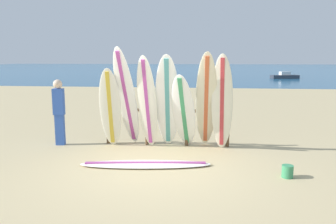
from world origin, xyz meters
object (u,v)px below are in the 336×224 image
(surfboard_leaning_left, at_px, (127,98))
(sand_bucket, at_px, (287,171))
(surfboard_leaning_center, at_px, (167,102))
(surfboard_rack, at_px, (167,119))
(surfboard_lying_on_sand, at_px, (145,164))
(surfboard_leaning_right, at_px, (206,101))
(surfboard_leaning_center_left, at_px, (147,103))
(small_boat_offshore, at_px, (285,76))
(surfboard_leaning_far_left, at_px, (110,108))
(surfboard_leaning_center_right, at_px, (184,112))
(beachgoer_standing, at_px, (59,109))
(surfboard_leaning_far_right, at_px, (222,103))

(surfboard_leaning_left, distance_m, sand_bucket, 4.05)
(surfboard_leaning_left, xyz_separation_m, surfboard_leaning_center, (1.01, -0.03, -0.09))
(surfboard_rack, xyz_separation_m, surfboard_lying_on_sand, (-0.24, -1.71, -0.63))
(surfboard_rack, bearing_deg, surfboard_leaning_right, -16.55)
(surfboard_leaning_center_left, bearing_deg, small_boat_offshore, 71.35)
(surfboard_leaning_center_left, bearing_deg, surfboard_rack, 43.70)
(surfboard_leaning_far_left, xyz_separation_m, sand_bucket, (3.87, -1.72, -0.87))
(surfboard_leaning_far_left, bearing_deg, surfboard_leaning_center, 0.78)
(surfboard_leaning_center_right, distance_m, sand_bucket, 2.81)
(surfboard_leaning_left, relative_size, surfboard_leaning_center, 1.08)
(surfboard_leaning_far_left, relative_size, surfboard_lying_on_sand, 0.72)
(sand_bucket, bearing_deg, surfboard_leaning_right, 130.51)
(beachgoer_standing, height_order, small_boat_offshore, beachgoer_standing)
(surfboard_leaning_far_left, height_order, sand_bucket, surfboard_leaning_far_left)
(surfboard_leaning_center_right, bearing_deg, sand_bucket, -40.12)
(surfboard_leaning_center, xyz_separation_m, surfboard_leaning_right, (0.93, 0.05, 0.03))
(surfboard_lying_on_sand, bearing_deg, surfboard_leaning_far_right, 39.87)
(surfboard_rack, xyz_separation_m, surfboard_leaning_center, (0.06, -0.34, 0.49))
(surfboard_lying_on_sand, bearing_deg, surfboard_leaning_left, 116.92)
(surfboard_leaning_right, xyz_separation_m, surfboard_lying_on_sand, (-1.23, -1.41, -1.15))
(surfboard_leaning_center, distance_m, surfboard_lying_on_sand, 1.79)
(sand_bucket, bearing_deg, beachgoer_standing, 161.02)
(surfboard_leaning_far_left, relative_size, surfboard_leaning_center_left, 0.87)
(surfboard_leaning_left, bearing_deg, surfboard_rack, 18.44)
(surfboard_leaning_center_left, distance_m, surfboard_lying_on_sand, 1.72)
(surfboard_leaning_far_left, height_order, small_boat_offshore, surfboard_leaning_far_left)
(surfboard_leaning_center_right, distance_m, small_boat_offshore, 29.43)
(surfboard_leaning_left, bearing_deg, surfboard_leaning_far_left, -173.28)
(beachgoer_standing, bearing_deg, sand_bucket, -18.98)
(surfboard_rack, relative_size, surfboard_leaning_center_right, 1.71)
(surfboard_leaning_center_left, bearing_deg, surfboard_leaning_far_right, 1.09)
(surfboard_leaning_left, height_order, surfboard_lying_on_sand, surfboard_leaning_left)
(surfboard_leaning_center_left, distance_m, surfboard_leaning_right, 1.41)
(surfboard_leaning_far_left, relative_size, surfboard_leaning_far_right, 0.86)
(small_boat_offshore, bearing_deg, sand_bucket, -102.42)
(surfboard_leaning_far_left, distance_m, sand_bucket, 4.32)
(surfboard_rack, bearing_deg, beachgoer_standing, -173.93)
(sand_bucket, bearing_deg, surfboard_leaning_center_right, 139.88)
(surfboard_leaning_far_right, height_order, sand_bucket, surfboard_leaning_far_right)
(beachgoer_standing, distance_m, small_boat_offshore, 30.45)
(surfboard_leaning_far_left, distance_m, surfboard_leaning_center_right, 1.81)
(surfboard_rack, xyz_separation_m, surfboard_leaning_left, (-0.95, -0.32, 0.58))
(beachgoer_standing, bearing_deg, surfboard_lying_on_sand, -29.96)
(surfboard_leaning_right, relative_size, small_boat_offshore, 0.79)
(beachgoer_standing, xyz_separation_m, small_boat_offshore, (11.79, 28.07, -0.66))
(surfboard_leaning_center_left, relative_size, small_boat_offshore, 0.76)
(surfboard_leaning_left, bearing_deg, small_boat_offshore, 70.34)
(surfboard_lying_on_sand, height_order, sand_bucket, sand_bucket)
(surfboard_rack, distance_m, surfboard_leaning_right, 1.15)
(small_boat_offshore, bearing_deg, beachgoer_standing, -112.79)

